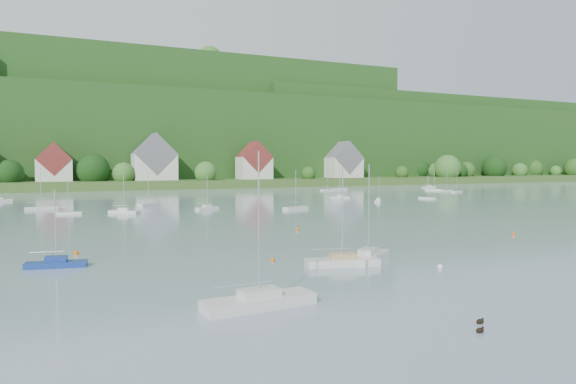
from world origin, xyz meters
The scene contains 17 objects.
far_shore_strip centered at (0.00, 200.00, 1.50)m, with size 600.00×60.00×3.00m, color #375821.
forested_ridge centered at (0.39, 268.57, 22.89)m, with size 620.00×181.22×69.89m.
village_building_1 centered at (-30.00, 189.00, 8.75)m, with size 12.00×9.36×14.00m.
village_building_2 centered at (5.00, 188.00, 10.27)m, with size 16.00×11.44×18.00m.
village_building_3 centered at (45.00, 186.00, 9.43)m, with size 13.00×10.40×15.50m.
village_building_4 centered at (90.00, 190.00, 9.59)m, with size 15.00×10.40×16.50m.
near_sailboat_0 centered at (-16.50, 18.90, 0.50)m, with size 7.61×2.73×10.06m.
near_sailboat_1 centered at (-28.49, 38.29, 0.40)m, with size 5.34×2.35×6.98m.
near_sailboat_2 centered at (-4.82, 28.39, 0.46)m, with size 6.93×3.38×9.01m.
near_sailboat_3 centered at (-1.35, 29.42, 0.47)m, with size 6.58×5.63×9.19m.
mooring_buoy_0 centered at (-9.82, 32.85, 0.00)m, with size 0.42×0.42×0.42m, color #FC6000.
mooring_buoy_1 centered at (2.58, 23.96, 0.00)m, with size 0.48×0.48×0.48m, color white.
mooring_buoy_2 centered at (25.47, 36.54, 0.00)m, with size 0.45×0.45×0.45m, color #FC6000.
mooring_buoy_3 centered at (1.91, 52.31, 0.00)m, with size 0.49×0.49×0.49m, color #FC6000.
mooring_buoy_5 centered at (-26.68, 44.64, 0.00)m, with size 0.49×0.49×0.49m, color #FC6000.
duck_pair centered at (-6.55, 10.03, 0.12)m, with size 1.72×1.52×0.36m.
far_sailboat_cluster centered at (10.77, 116.56, 0.37)m, with size 182.62×68.22×8.71m.
Camera 1 is at (-27.97, -11.30, 9.25)m, focal length 31.77 mm.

